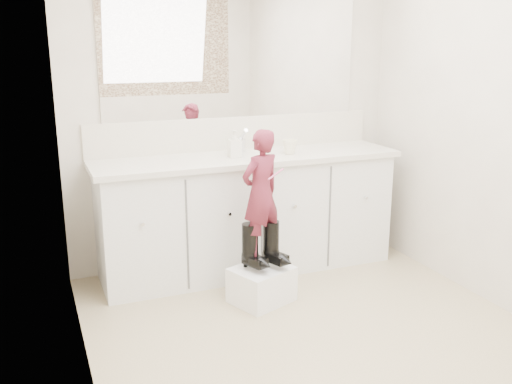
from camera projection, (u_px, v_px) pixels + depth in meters
name	position (u px, v px, depth m)	size (l,w,h in m)	color
floor	(324.00, 342.00, 3.33)	(3.00, 3.00, 0.00)	#92815F
wall_back	(234.00, 109.00, 4.36)	(2.60, 2.60, 0.00)	#BEB1A2
wall_left	(76.00, 157.00, 2.55)	(3.00, 3.00, 0.00)	#BEB1A2
vanity_cabinet	(248.00, 215.00, 4.32)	(2.20, 0.55, 0.85)	silver
countertop	(248.00, 158.00, 4.19)	(2.28, 0.58, 0.04)	beige
backsplash	(235.00, 133.00, 4.40)	(2.28, 0.03, 0.25)	beige
mirror	(234.00, 50.00, 4.24)	(2.00, 0.02, 1.00)	white
faucet	(240.00, 145.00, 4.32)	(0.08, 0.08, 0.10)	silver
cup	(290.00, 147.00, 4.23)	(0.11, 0.11, 0.11)	#F0E7C0
soap_bottle	(234.00, 144.00, 4.11)	(0.09, 0.09, 0.19)	silver
step_stool	(262.00, 285.00, 3.83)	(0.37, 0.31, 0.24)	white
boot_left	(250.00, 246.00, 3.75)	(0.11, 0.21, 0.31)	black
boot_right	(271.00, 244.00, 3.80)	(0.11, 0.21, 0.31)	black
toddler	(261.00, 193.00, 3.68)	(0.30, 0.20, 0.83)	#9E3046
toothbrush	(276.00, 174.00, 3.60)	(0.01, 0.01, 0.14)	#D75386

